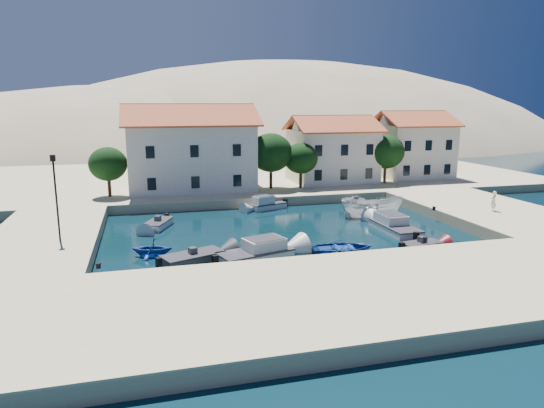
{
  "coord_description": "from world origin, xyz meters",
  "views": [
    {
      "loc": [
        -11.33,
        -28.82,
        10.72
      ],
      "look_at": [
        -0.46,
        11.97,
        2.0
      ],
      "focal_mm": 32.0,
      "sensor_mm": 36.0,
      "label": 1
    }
  ],
  "objects_px": {
    "building_mid": "(332,148)",
    "cabin_cruiser_south": "(255,253)",
    "building_right": "(412,144)",
    "cabin_cruiser_east": "(395,226)",
    "building_left": "(190,146)",
    "boat_east": "(371,218)",
    "lamppost": "(56,190)",
    "pedestrian": "(493,201)",
    "rowboat_south": "(342,252)"
  },
  "relations": [
    {
      "from": "building_left",
      "to": "rowboat_south",
      "type": "relative_size",
      "value": 3.18
    },
    {
      "from": "building_left",
      "to": "pedestrian",
      "type": "relative_size",
      "value": 7.87
    },
    {
      "from": "building_mid",
      "to": "building_right",
      "type": "bearing_deg",
      "value": 4.76
    },
    {
      "from": "lamppost",
      "to": "boat_east",
      "type": "bearing_deg",
      "value": 9.44
    },
    {
      "from": "lamppost",
      "to": "boat_east",
      "type": "xyz_separation_m",
      "value": [
        27.07,
        4.5,
        -4.75
      ]
    },
    {
      "from": "building_right",
      "to": "cabin_cruiser_south",
      "type": "bearing_deg",
      "value": -136.15
    },
    {
      "from": "building_mid",
      "to": "cabin_cruiser_east",
      "type": "relative_size",
      "value": 1.84
    },
    {
      "from": "building_mid",
      "to": "cabin_cruiser_east",
      "type": "xyz_separation_m",
      "value": [
        -2.77,
        -21.66,
        -4.75
      ]
    },
    {
      "from": "rowboat_south",
      "to": "building_right",
      "type": "bearing_deg",
      "value": -33.32
    },
    {
      "from": "building_left",
      "to": "building_right",
      "type": "bearing_deg",
      "value": 3.81
    },
    {
      "from": "lamppost",
      "to": "pedestrian",
      "type": "relative_size",
      "value": 3.33
    },
    {
      "from": "pedestrian",
      "to": "boat_east",
      "type": "bearing_deg",
      "value": -43.77
    },
    {
      "from": "building_right",
      "to": "lamppost",
      "type": "relative_size",
      "value": 1.52
    },
    {
      "from": "building_left",
      "to": "building_right",
      "type": "xyz_separation_m",
      "value": [
        30.0,
        2.0,
        -0.46
      ]
    },
    {
      "from": "building_right",
      "to": "rowboat_south",
      "type": "bearing_deg",
      "value": -128.46
    },
    {
      "from": "cabin_cruiser_south",
      "to": "pedestrian",
      "type": "bearing_deg",
      "value": -4.57
    },
    {
      "from": "building_right",
      "to": "cabin_cruiser_east",
      "type": "xyz_separation_m",
      "value": [
        -14.77,
        -22.66,
        -5.0
      ]
    },
    {
      "from": "building_right",
      "to": "lamppost",
      "type": "height_order",
      "value": "building_right"
    },
    {
      "from": "building_mid",
      "to": "pedestrian",
      "type": "height_order",
      "value": "building_mid"
    },
    {
      "from": "pedestrian",
      "to": "building_mid",
      "type": "bearing_deg",
      "value": -90.85
    },
    {
      "from": "building_mid",
      "to": "cabin_cruiser_south",
      "type": "xyz_separation_m",
      "value": [
        -16.05,
        -25.95,
        -4.75
      ]
    },
    {
      "from": "cabin_cruiser_south",
      "to": "building_right",
      "type": "bearing_deg",
      "value": 26.83
    },
    {
      "from": "cabin_cruiser_south",
      "to": "cabin_cruiser_east",
      "type": "xyz_separation_m",
      "value": [
        13.28,
        4.29,
        -0.0
      ]
    },
    {
      "from": "rowboat_south",
      "to": "cabin_cruiser_east",
      "type": "height_order",
      "value": "cabin_cruiser_east"
    },
    {
      "from": "boat_east",
      "to": "building_mid",
      "type": "bearing_deg",
      "value": 10.21
    },
    {
      "from": "building_mid",
      "to": "boat_east",
      "type": "height_order",
      "value": "building_mid"
    },
    {
      "from": "building_mid",
      "to": "boat_east",
      "type": "relative_size",
      "value": 1.79
    },
    {
      "from": "cabin_cruiser_south",
      "to": "building_mid",
      "type": "bearing_deg",
      "value": 41.23
    },
    {
      "from": "building_mid",
      "to": "pedestrian",
      "type": "distance_m",
      "value": 22.34
    },
    {
      "from": "cabin_cruiser_east",
      "to": "lamppost",
      "type": "bearing_deg",
      "value": 88.32
    },
    {
      "from": "building_left",
      "to": "building_right",
      "type": "distance_m",
      "value": 30.07
    },
    {
      "from": "building_left",
      "to": "building_mid",
      "type": "relative_size",
      "value": 1.4
    },
    {
      "from": "building_mid",
      "to": "building_right",
      "type": "xyz_separation_m",
      "value": [
        12.0,
        1.0,
        0.25
      ]
    },
    {
      "from": "building_left",
      "to": "lamppost",
      "type": "xyz_separation_m",
      "value": [
        -11.5,
        -20.0,
        -1.18
      ]
    },
    {
      "from": "lamppost",
      "to": "cabin_cruiser_south",
      "type": "relative_size",
      "value": 1.09
    },
    {
      "from": "rowboat_south",
      "to": "pedestrian",
      "type": "relative_size",
      "value": 2.48
    },
    {
      "from": "cabin_cruiser_east",
      "to": "pedestrian",
      "type": "xyz_separation_m",
      "value": [
        10.55,
        0.97,
        1.46
      ]
    },
    {
      "from": "building_right",
      "to": "rowboat_south",
      "type": "xyz_separation_m",
      "value": [
        -21.5,
        -27.07,
        -5.47
      ]
    },
    {
      "from": "building_right",
      "to": "cabin_cruiser_east",
      "type": "distance_m",
      "value": 27.5
    },
    {
      "from": "building_right",
      "to": "cabin_cruiser_south",
      "type": "distance_m",
      "value": 39.22
    },
    {
      "from": "rowboat_south",
      "to": "pedestrian",
      "type": "distance_m",
      "value": 18.2
    },
    {
      "from": "lamppost",
      "to": "cabin_cruiser_south",
      "type": "xyz_separation_m",
      "value": [
        13.45,
        -4.95,
        -4.28
      ]
    },
    {
      "from": "cabin_cruiser_east",
      "to": "boat_east",
      "type": "bearing_deg",
      "value": -4.06
    },
    {
      "from": "cabin_cruiser_south",
      "to": "rowboat_south",
      "type": "distance_m",
      "value": 6.57
    },
    {
      "from": "rowboat_south",
      "to": "cabin_cruiser_east",
      "type": "distance_m",
      "value": 8.07
    },
    {
      "from": "building_right",
      "to": "cabin_cruiser_east",
      "type": "bearing_deg",
      "value": -123.1
    },
    {
      "from": "building_mid",
      "to": "building_right",
      "type": "distance_m",
      "value": 12.04
    },
    {
      "from": "building_mid",
      "to": "cabin_cruiser_east",
      "type": "distance_m",
      "value": 22.34
    },
    {
      "from": "boat_east",
      "to": "building_left",
      "type": "bearing_deg",
      "value": 63.73
    },
    {
      "from": "boat_east",
      "to": "rowboat_south",
      "type": "bearing_deg",
      "value": 162.13
    }
  ]
}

